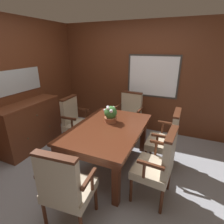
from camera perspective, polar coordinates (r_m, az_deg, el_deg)
ground_plane at (r=3.04m, az=-4.54°, el=-18.73°), size 14.00×14.00×0.00m
wall_back at (r=4.17m, az=7.50°, el=10.85°), size 7.20×0.08×2.45m
wall_left at (r=3.67m, az=-31.25°, el=6.68°), size 0.08×7.20×2.45m
dining_table at (r=2.83m, az=-1.22°, el=-6.63°), size 1.05×1.58×0.73m
chair_left_far at (r=3.58m, az=-12.03°, el=-2.43°), size 0.47×0.57×1.01m
chair_right_far at (r=2.98m, az=17.40°, el=-7.87°), size 0.46×0.56×1.01m
chair_head_near at (r=2.05m, az=-15.02°, el=-22.33°), size 0.58×0.50×1.01m
chair_head_far at (r=3.85m, az=5.67°, el=-0.39°), size 0.58×0.49×1.01m
chair_right_near at (r=2.36m, az=15.02°, el=-15.81°), size 0.49×0.58×1.01m
potted_plant at (r=2.91m, az=-0.48°, el=-0.67°), size 0.22×0.23×0.29m
sideboard_cabinet at (r=3.80m, az=-25.01°, el=-3.94°), size 0.44×1.27×0.94m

